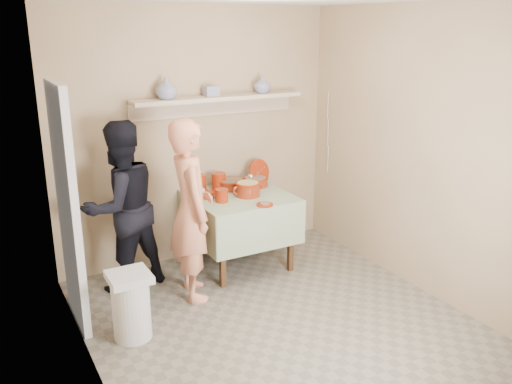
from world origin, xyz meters
TOP-DOWN VIEW (x-y plane):
  - ground at (0.00, 0.00)m, footprint 3.50×3.50m
  - tile_panel at (-1.46, 0.95)m, footprint 0.06×0.70m
  - plate_stack_a at (-0.07, 1.55)m, footprint 0.14×0.14m
  - plate_stack_b at (0.15, 1.56)m, footprint 0.15×0.15m
  - bowl_stack at (-0.00, 1.16)m, footprint 0.13×0.13m
  - empty_bowl at (-0.07, 1.37)m, footprint 0.19×0.19m
  - propped_lid at (0.64, 1.57)m, footprint 0.29×0.16m
  - vase_right at (0.70, 1.61)m, footprint 0.19×0.19m
  - vase_left at (-0.35, 1.62)m, footprint 0.23×0.23m
  - ceramic_box at (0.12, 1.63)m, footprint 0.14×0.11m
  - person_cook at (-0.43, 0.90)m, footprint 0.49×0.66m
  - person_helper at (-0.93, 1.36)m, footprint 0.92×0.81m
  - room_shell at (0.00, 0.00)m, footprint 3.04×3.54m
  - serving_table at (0.25, 1.28)m, footprint 0.97×0.97m
  - cazuela_meat_a at (0.27, 1.51)m, footprint 0.30×0.30m
  - cazuela_meat_b at (0.54, 1.47)m, footprint 0.28×0.28m
  - ladle at (0.50, 1.48)m, footprint 0.08×0.26m
  - cazuela_rice at (0.31, 1.20)m, footprint 0.33×0.25m
  - front_plate at (0.31, 0.86)m, footprint 0.16×0.16m
  - wall_shelf at (0.20, 1.65)m, footprint 1.80×0.25m
  - trash_bin at (-1.14, 0.45)m, footprint 0.32×0.32m
  - electrical_cord at (1.47, 1.48)m, footprint 0.01×0.05m

SIDE VIEW (x-z plane):
  - ground at x=0.00m, z-range 0.00..0.00m
  - trash_bin at x=-1.14m, z-range 0.00..0.56m
  - serving_table at x=0.25m, z-range 0.26..1.02m
  - front_plate at x=0.31m, z-range 0.76..0.78m
  - empty_bowl at x=-0.07m, z-range 0.76..0.82m
  - person_helper at x=-0.93m, z-range 0.00..1.60m
  - cazuela_meat_a at x=0.27m, z-range 0.77..0.87m
  - cazuela_meat_b at x=0.54m, z-range 0.77..0.87m
  - person_cook at x=-0.43m, z-range 0.00..1.65m
  - bowl_stack at x=0.00m, z-range 0.76..0.89m
  - cazuela_rice at x=0.31m, z-range 0.77..0.92m
  - plate_stack_b at x=0.15m, z-range 0.76..0.94m
  - plate_stack_a at x=-0.07m, z-range 0.76..0.95m
  - ladle at x=0.50m, z-range 0.78..0.97m
  - propped_lid at x=0.64m, z-range 0.74..1.02m
  - tile_panel at x=-1.46m, z-range 0.00..2.00m
  - electrical_cord at x=1.47m, z-range 0.80..1.70m
  - room_shell at x=0.00m, z-range 0.30..2.92m
  - wall_shelf at x=0.20m, z-range 1.57..1.78m
  - ceramic_box at x=0.12m, z-range 1.72..1.82m
  - vase_right at x=0.70m, z-range 1.72..1.90m
  - vase_left at x=-0.35m, z-range 1.72..1.93m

